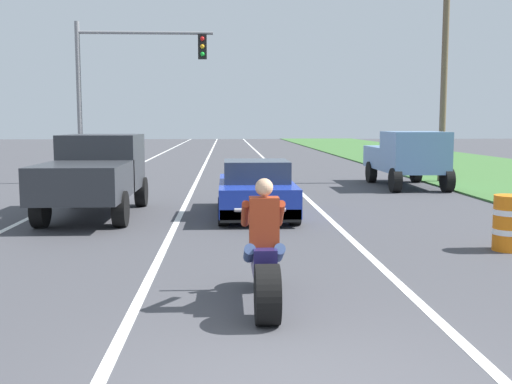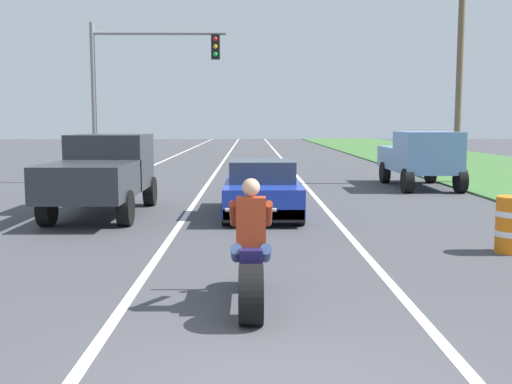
{
  "view_description": "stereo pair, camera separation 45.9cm",
  "coord_description": "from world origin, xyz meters",
  "px_view_note": "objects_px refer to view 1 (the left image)",
  "views": [
    {
      "loc": [
        -0.66,
        -4.88,
        2.29
      ],
      "look_at": [
        -0.1,
        6.44,
        1.0
      ],
      "focal_mm": 42.91,
      "sensor_mm": 36.0,
      "label": 1
    },
    {
      "loc": [
        -0.21,
        -4.89,
        2.29
      ],
      "look_at": [
        -0.1,
        6.44,
        1.0
      ],
      "focal_mm": 42.91,
      "sensor_mm": 36.0,
      "label": 2
    }
  ],
  "objects_px": {
    "sports_car_blue": "(256,190)",
    "construction_barrel_nearest": "(509,223)",
    "pickup_truck_left_lane_dark_grey": "(95,171)",
    "traffic_light_mast_near": "(122,76)",
    "motorcycle_with_rider": "(264,261)",
    "pickup_truck_right_shoulder_light_blue": "(407,156)"
  },
  "relations": [
    {
      "from": "sports_car_blue",
      "to": "motorcycle_with_rider",
      "type": "bearing_deg",
      "value": -92.11
    },
    {
      "from": "motorcycle_with_rider",
      "to": "pickup_truck_right_shoulder_light_blue",
      "type": "distance_m",
      "value": 15.35
    },
    {
      "from": "sports_car_blue",
      "to": "traffic_light_mast_near",
      "type": "bearing_deg",
      "value": 118.88
    },
    {
      "from": "pickup_truck_right_shoulder_light_blue",
      "to": "traffic_light_mast_near",
      "type": "xyz_separation_m",
      "value": [
        -10.3,
        1.9,
        2.92
      ]
    },
    {
      "from": "pickup_truck_left_lane_dark_grey",
      "to": "traffic_light_mast_near",
      "type": "relative_size",
      "value": 0.8
    },
    {
      "from": "pickup_truck_right_shoulder_light_blue",
      "to": "construction_barrel_nearest",
      "type": "height_order",
      "value": "pickup_truck_right_shoulder_light_blue"
    },
    {
      "from": "motorcycle_with_rider",
      "to": "pickup_truck_right_shoulder_light_blue",
      "type": "xyz_separation_m",
      "value": [
        5.98,
        14.12,
        0.51
      ]
    },
    {
      "from": "sports_car_blue",
      "to": "construction_barrel_nearest",
      "type": "height_order",
      "value": "sports_car_blue"
    },
    {
      "from": "pickup_truck_right_shoulder_light_blue",
      "to": "motorcycle_with_rider",
      "type": "bearing_deg",
      "value": -112.95
    },
    {
      "from": "sports_car_blue",
      "to": "pickup_truck_right_shoulder_light_blue",
      "type": "height_order",
      "value": "pickup_truck_right_shoulder_light_blue"
    },
    {
      "from": "pickup_truck_right_shoulder_light_blue",
      "to": "traffic_light_mast_near",
      "type": "relative_size",
      "value": 0.8
    },
    {
      "from": "motorcycle_with_rider",
      "to": "construction_barrel_nearest",
      "type": "height_order",
      "value": "motorcycle_with_rider"
    },
    {
      "from": "pickup_truck_left_lane_dark_grey",
      "to": "construction_barrel_nearest",
      "type": "xyz_separation_m",
      "value": [
        8.26,
        -4.48,
        -0.6
      ]
    },
    {
      "from": "pickup_truck_left_lane_dark_grey",
      "to": "pickup_truck_right_shoulder_light_blue",
      "type": "xyz_separation_m",
      "value": [
        9.63,
        6.43,
        0.0
      ]
    },
    {
      "from": "construction_barrel_nearest",
      "to": "pickup_truck_right_shoulder_light_blue",
      "type": "bearing_deg",
      "value": 82.82
    },
    {
      "from": "sports_car_blue",
      "to": "pickup_truck_left_lane_dark_grey",
      "type": "xyz_separation_m",
      "value": [
        -3.93,
        0.02,
        0.48
      ]
    },
    {
      "from": "pickup_truck_left_lane_dark_grey",
      "to": "pickup_truck_right_shoulder_light_blue",
      "type": "height_order",
      "value": "same"
    },
    {
      "from": "pickup_truck_left_lane_dark_grey",
      "to": "construction_barrel_nearest",
      "type": "bearing_deg",
      "value": -28.49
    },
    {
      "from": "traffic_light_mast_near",
      "to": "construction_barrel_nearest",
      "type": "bearing_deg",
      "value": -55.12
    },
    {
      "from": "sports_car_blue",
      "to": "pickup_truck_left_lane_dark_grey",
      "type": "relative_size",
      "value": 0.9
    },
    {
      "from": "motorcycle_with_rider",
      "to": "pickup_truck_left_lane_dark_grey",
      "type": "relative_size",
      "value": 0.46
    },
    {
      "from": "pickup_truck_left_lane_dark_grey",
      "to": "construction_barrel_nearest",
      "type": "distance_m",
      "value": 9.41
    }
  ]
}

